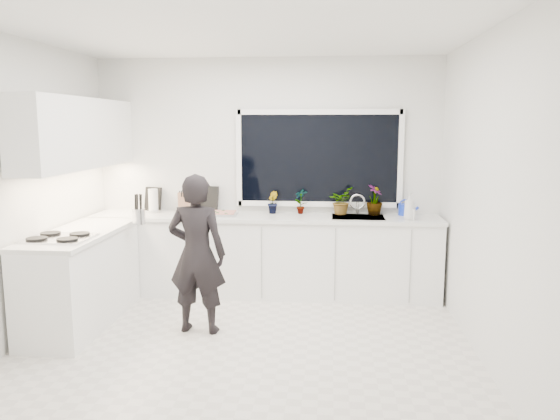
# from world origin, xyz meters

# --- Properties ---
(floor) EXTENTS (4.00, 3.50, 0.02)m
(floor) POSITION_xyz_m (0.00, 0.00, -0.01)
(floor) COLOR beige
(floor) RESTS_ON ground
(wall_back) EXTENTS (4.00, 0.02, 2.70)m
(wall_back) POSITION_xyz_m (0.00, 1.76, 1.35)
(wall_back) COLOR white
(wall_back) RESTS_ON ground
(wall_left) EXTENTS (0.02, 3.50, 2.70)m
(wall_left) POSITION_xyz_m (-2.01, 0.00, 1.35)
(wall_left) COLOR white
(wall_left) RESTS_ON ground
(wall_right) EXTENTS (0.02, 3.50, 2.70)m
(wall_right) POSITION_xyz_m (2.01, 0.00, 1.35)
(wall_right) COLOR white
(wall_right) RESTS_ON ground
(ceiling) EXTENTS (4.00, 3.50, 0.02)m
(ceiling) POSITION_xyz_m (0.00, 0.00, 2.71)
(ceiling) COLOR white
(ceiling) RESTS_ON wall_back
(window) EXTENTS (1.80, 0.02, 1.00)m
(window) POSITION_xyz_m (0.60, 1.73, 1.55)
(window) COLOR black
(window) RESTS_ON wall_back
(base_cabinets_back) EXTENTS (3.92, 0.58, 0.88)m
(base_cabinets_back) POSITION_xyz_m (0.00, 1.45, 0.44)
(base_cabinets_back) COLOR white
(base_cabinets_back) RESTS_ON floor
(base_cabinets_left) EXTENTS (0.58, 1.60, 0.88)m
(base_cabinets_left) POSITION_xyz_m (-1.67, 0.35, 0.44)
(base_cabinets_left) COLOR white
(base_cabinets_left) RESTS_ON floor
(countertop_back) EXTENTS (3.94, 0.62, 0.04)m
(countertop_back) POSITION_xyz_m (0.00, 1.44, 0.90)
(countertop_back) COLOR silver
(countertop_back) RESTS_ON base_cabinets_back
(countertop_left) EXTENTS (0.62, 1.60, 0.04)m
(countertop_left) POSITION_xyz_m (-1.67, 0.35, 0.90)
(countertop_left) COLOR silver
(countertop_left) RESTS_ON base_cabinets_left
(upper_cabinets) EXTENTS (0.34, 2.10, 0.70)m
(upper_cabinets) POSITION_xyz_m (-1.79, 0.70, 1.85)
(upper_cabinets) COLOR white
(upper_cabinets) RESTS_ON wall_left
(sink) EXTENTS (0.58, 0.42, 0.14)m
(sink) POSITION_xyz_m (1.05, 1.45, 0.87)
(sink) COLOR silver
(sink) RESTS_ON countertop_back
(faucet) EXTENTS (0.03, 0.03, 0.22)m
(faucet) POSITION_xyz_m (1.05, 1.65, 1.03)
(faucet) COLOR silver
(faucet) RESTS_ON countertop_back
(stovetop) EXTENTS (0.56, 0.48, 0.03)m
(stovetop) POSITION_xyz_m (-1.69, -0.00, 0.94)
(stovetop) COLOR black
(stovetop) RESTS_ON countertop_left
(person) EXTENTS (0.57, 0.40, 1.50)m
(person) POSITION_xyz_m (-0.49, 0.25, 0.75)
(person) COLOR black
(person) RESTS_ON floor
(pizza_tray) EXTENTS (0.47, 0.36, 0.03)m
(pizza_tray) POSITION_xyz_m (-0.54, 1.42, 0.94)
(pizza_tray) COLOR silver
(pizza_tray) RESTS_ON countertop_back
(pizza) EXTENTS (0.43, 0.32, 0.01)m
(pizza) POSITION_xyz_m (-0.54, 1.42, 0.95)
(pizza) COLOR red
(pizza) RESTS_ON pizza_tray
(watering_can) EXTENTS (0.17, 0.17, 0.13)m
(watering_can) POSITION_xyz_m (1.58, 1.61, 0.98)
(watering_can) COLOR #1431C4
(watering_can) RESTS_ON countertop_back
(paper_towel_roll) EXTENTS (0.13, 0.13, 0.26)m
(paper_towel_roll) POSITION_xyz_m (-1.32, 1.55, 1.05)
(paper_towel_roll) COLOR white
(paper_towel_roll) RESTS_ON countertop_back
(knife_block) EXTENTS (0.16, 0.14, 0.22)m
(knife_block) POSITION_xyz_m (-0.97, 1.59, 1.03)
(knife_block) COLOR #A2804B
(knife_block) RESTS_ON countertop_back
(utensil_crock) EXTENTS (0.13, 0.13, 0.16)m
(utensil_crock) POSITION_xyz_m (-1.23, 0.80, 1.00)
(utensil_crock) COLOR #B0B0B4
(utensil_crock) RESTS_ON countertop_left
(picture_frame_large) EXTENTS (0.22, 0.08, 0.28)m
(picture_frame_large) POSITION_xyz_m (-1.37, 1.69, 1.06)
(picture_frame_large) COLOR black
(picture_frame_large) RESTS_ON countertop_back
(picture_frame_small) EXTENTS (0.25, 0.07, 0.30)m
(picture_frame_small) POSITION_xyz_m (-0.70, 1.69, 1.07)
(picture_frame_small) COLOR black
(picture_frame_small) RESTS_ON countertop_back
(herb_plants) EXTENTS (1.37, 0.34, 0.34)m
(herb_plants) POSITION_xyz_m (0.85, 1.61, 1.08)
(herb_plants) COLOR #26662D
(herb_plants) RESTS_ON countertop_back
(soap_bottles) EXTENTS (0.16, 0.16, 0.30)m
(soap_bottles) POSITION_xyz_m (1.59, 1.30, 1.05)
(soap_bottles) COLOR #D8BF66
(soap_bottles) RESTS_ON countertop_back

